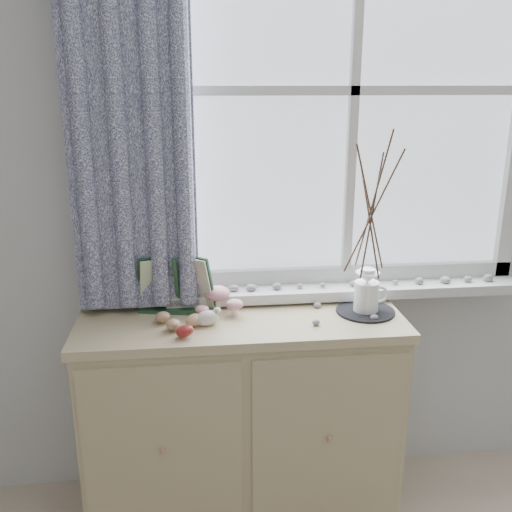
# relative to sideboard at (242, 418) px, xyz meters

# --- Properties ---
(sideboard) EXTENTS (1.20, 0.45, 0.85)m
(sideboard) POSITION_rel_sideboard_xyz_m (0.00, 0.00, 0.00)
(sideboard) COLOR tan
(sideboard) RESTS_ON ground
(botanical_book) EXTENTS (0.34, 0.19, 0.22)m
(botanical_book) POSITION_rel_sideboard_xyz_m (-0.23, 0.07, 0.54)
(botanical_book) COLOR #20432A
(botanical_book) RESTS_ON sideboard
(toadstool_cluster) EXTENTS (0.18, 0.15, 0.09)m
(toadstool_cluster) POSITION_rel_sideboard_xyz_m (-0.08, 0.07, 0.48)
(toadstool_cluster) COLOR white
(toadstool_cluster) RESTS_ON sideboard
(wooden_eggs) EXTENTS (0.16, 0.17, 0.06)m
(wooden_eggs) POSITION_rel_sideboard_xyz_m (-0.23, -0.08, 0.45)
(wooden_eggs) COLOR tan
(wooden_eggs) RESTS_ON sideboard
(songbird_figurine) EXTENTS (0.13, 0.09, 0.06)m
(songbird_figurine) POSITION_rel_sideboard_xyz_m (-0.13, -0.05, 0.46)
(songbird_figurine) COLOR silver
(songbird_figurine) RESTS_ON sideboard
(crocheted_doily) EXTENTS (0.22, 0.22, 0.01)m
(crocheted_doily) POSITION_rel_sideboard_xyz_m (0.47, 0.00, 0.43)
(crocheted_doily) COLOR black
(crocheted_doily) RESTS_ON sideboard
(twig_pitcher) EXTENTS (0.31, 0.31, 0.69)m
(twig_pitcher) POSITION_rel_sideboard_xyz_m (0.47, 0.00, 0.82)
(twig_pitcher) COLOR white
(twig_pitcher) RESTS_ON crocheted_doily
(sideboard_pebbles) EXTENTS (0.33, 0.23, 0.02)m
(sideboard_pebbles) POSITION_rel_sideboard_xyz_m (0.30, 0.00, 0.43)
(sideboard_pebbles) COLOR gray
(sideboard_pebbles) RESTS_ON sideboard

